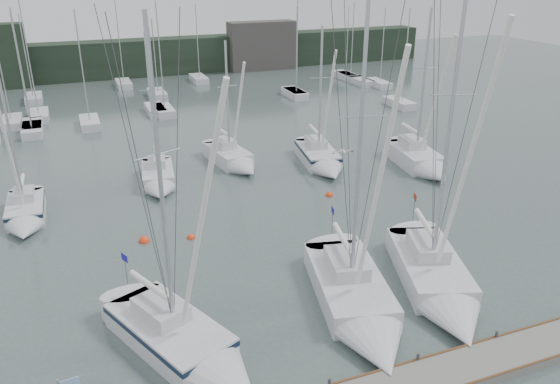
# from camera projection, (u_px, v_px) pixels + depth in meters

# --- Properties ---
(ground) EXTENTS (160.00, 160.00, 0.00)m
(ground) POSITION_uv_depth(u_px,v_px,m) (329.00, 322.00, 25.18)
(ground) COLOR #495957
(ground) RESTS_ON ground
(far_treeline) EXTENTS (90.00, 4.00, 5.00)m
(far_treeline) POSITION_uv_depth(u_px,v_px,m) (138.00, 58.00, 77.30)
(far_treeline) COLOR black
(far_treeline) RESTS_ON ground
(far_building_right) EXTENTS (10.00, 3.00, 7.00)m
(far_building_right) POSITION_uv_depth(u_px,v_px,m) (262.00, 46.00, 81.20)
(far_building_right) COLOR #413E3C
(far_building_right) RESTS_ON ground
(mast_forest) EXTENTS (58.61, 27.11, 14.08)m
(mast_forest) POSITION_uv_depth(u_px,v_px,m) (153.00, 101.00, 62.26)
(mast_forest) COLOR silver
(mast_forest) RESTS_ON ground
(sailboat_near_left) EXTENTS (6.07, 9.11, 14.89)m
(sailboat_near_left) POSITION_uv_depth(u_px,v_px,m) (192.00, 350.00, 22.49)
(sailboat_near_left) COLOR silver
(sailboat_near_left) RESTS_ON ground
(sailboat_near_center) EXTENTS (5.22, 10.36, 15.80)m
(sailboat_near_center) POSITION_uv_depth(u_px,v_px,m) (361.00, 311.00, 25.05)
(sailboat_near_center) COLOR silver
(sailboat_near_center) RESTS_ON ground
(sailboat_near_right) EXTENTS (6.01, 10.06, 16.61)m
(sailboat_near_right) POSITION_uv_depth(u_px,v_px,m) (440.00, 289.00, 26.66)
(sailboat_near_right) COLOR silver
(sailboat_near_right) RESTS_ON ground
(sailboat_mid_a) EXTENTS (2.28, 6.39, 9.84)m
(sailboat_mid_a) POSITION_uv_depth(u_px,v_px,m) (25.00, 216.00, 34.33)
(sailboat_mid_a) COLOR silver
(sailboat_mid_a) RESTS_ON ground
(sailboat_mid_b) EXTENTS (3.08, 6.73, 11.70)m
(sailboat_mid_b) POSITION_uv_depth(u_px,v_px,m) (159.00, 181.00, 39.74)
(sailboat_mid_b) COLOR silver
(sailboat_mid_b) RESTS_ON ground
(sailboat_mid_c) EXTENTS (3.39, 7.29, 10.54)m
(sailboat_mid_c) POSITION_uv_depth(u_px,v_px,m) (235.00, 160.00, 43.72)
(sailboat_mid_c) COLOR silver
(sailboat_mid_c) RESTS_ON ground
(sailboat_mid_d) EXTENTS (3.76, 8.11, 11.72)m
(sailboat_mid_d) POSITION_uv_depth(u_px,v_px,m) (322.00, 160.00, 43.61)
(sailboat_mid_d) COLOR silver
(sailboat_mid_d) RESTS_ON ground
(sailboat_mid_e) EXTENTS (3.75, 8.14, 13.08)m
(sailboat_mid_e) POSITION_uv_depth(u_px,v_px,m) (422.00, 163.00, 42.98)
(sailboat_mid_e) COLOR silver
(sailboat_mid_e) RESTS_ON ground
(buoy_a) EXTENTS (0.49, 0.49, 0.49)m
(buoy_a) POSITION_uv_depth(u_px,v_px,m) (191.00, 238.00, 32.76)
(buoy_a) COLOR #F93B16
(buoy_a) RESTS_ON ground
(buoy_b) EXTENTS (0.55, 0.55, 0.55)m
(buoy_b) POSITION_uv_depth(u_px,v_px,m) (329.00, 195.00, 38.62)
(buoy_b) COLOR #F93B16
(buoy_b) RESTS_ON ground
(buoy_c) EXTENTS (0.65, 0.65, 0.65)m
(buoy_c) POSITION_uv_depth(u_px,v_px,m) (144.00, 241.00, 32.35)
(buoy_c) COLOR #F93B16
(buoy_c) RESTS_ON ground
(seagull) EXTENTS (0.98, 0.44, 0.19)m
(seagull) POSITION_uv_depth(u_px,v_px,m) (343.00, 152.00, 25.41)
(seagull) COLOR silver
(seagull) RESTS_ON ground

